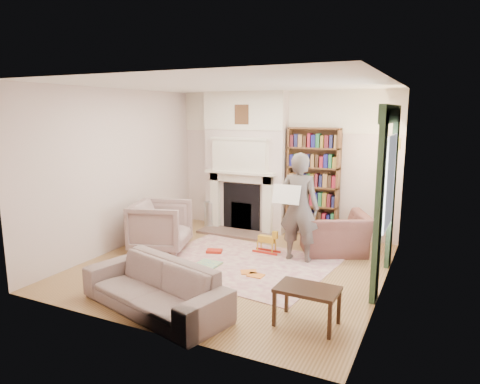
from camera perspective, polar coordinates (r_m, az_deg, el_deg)
The scene contains 25 objects.
floor at distance 6.88m, azimuth -0.92°, elevation -9.80°, with size 4.50×4.50×0.00m, color brown.
ceiling at distance 6.46m, azimuth -0.99°, elevation 14.15°, with size 4.50×4.50×0.00m, color white.
wall_back at distance 8.58m, azimuth 5.83°, elevation 3.88°, with size 4.50×4.50×0.00m, color beige.
wall_front at distance 4.66m, azimuth -13.48°, elevation -2.13°, with size 4.50×4.50×0.00m, color beige.
wall_left at distance 7.79m, azimuth -15.92°, elevation 2.84°, with size 4.50×4.50×0.00m, color beige.
wall_right at distance 5.88m, azimuth 19.02°, elevation 0.21°, with size 4.50×4.50×0.00m, color beige.
fireplace at distance 8.68m, azimuth 0.71°, elevation 3.93°, with size 1.70×0.58×2.80m.
bookcase at distance 8.29m, azimuth 9.72°, elevation 1.97°, with size 1.00×0.24×1.85m, color brown.
window at distance 6.27m, azimuth 19.36°, elevation 1.27°, with size 0.02×0.90×1.30m, color silver.
curtain_left at distance 5.64m, azimuth 18.02°, elevation -2.25°, with size 0.07×0.32×2.40m, color #2C442E.
curtain_right at distance 7.00m, azimuth 19.62°, elevation 0.11°, with size 0.07×0.32×2.40m, color #2C442E.
pelmet at distance 6.20m, azimuth 19.48°, elevation 9.81°, with size 0.09×1.70×0.24m, color #2C442E.
wall_sconce at distance 7.33m, azimuth 18.99°, elevation 6.13°, with size 0.20×0.24×0.24m, color gold, non-canonical shape.
rug at distance 6.97m, azimuth -0.08°, elevation -9.48°, with size 2.76×2.12×0.01m, color beige.
armchair_reading at distance 7.53m, azimuth 12.47°, elevation -5.41°, with size 1.09×0.95×0.71m, color #4D2A29.
armchair_left at distance 7.64m, azimuth -10.51°, elevation -4.49°, with size 0.92×0.95×0.86m, color gray.
sofa at distance 5.47m, azimuth -11.33°, elevation -12.28°, with size 2.02×0.79×0.59m, color gray.
man_reading at distance 6.95m, azimuth 7.88°, elevation -2.05°, with size 0.65×0.43×1.78m, color #514741.
newspaper at distance 6.76m, azimuth 6.20°, elevation -0.32°, with size 0.44×0.02×0.31m, color white.
coffee_table at distance 5.10m, azimuth 8.91°, elevation -14.82°, with size 0.70×0.45×0.45m, color black, non-canonical shape.
paraffin_heater at distance 9.03m, azimuth -4.05°, elevation -3.00°, with size 0.24×0.24×0.55m, color #B6BABF.
rocking_horse at distance 7.42m, azimuth 3.56°, elevation -6.63°, with size 0.46×0.19×0.41m, color gold, non-canonical shape.
board_game at distance 6.88m, azimuth -4.36°, elevation -9.61°, with size 0.36×0.36×0.03m, color #EAE952.
game_box_lid at distance 7.46m, azimuth -3.45°, elevation -7.86°, with size 0.27×0.18×0.04m, color #B02414.
comic_annuals at distance 6.52m, azimuth 1.63°, elevation -10.83°, with size 0.42×0.31×0.02m.
Camera 1 is at (2.90, -5.76, 2.41)m, focal length 32.00 mm.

